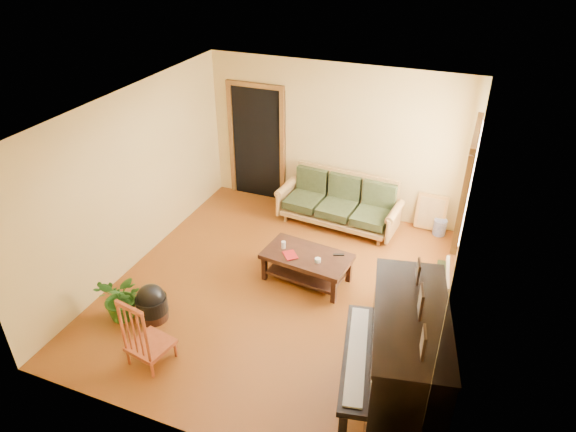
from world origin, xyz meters
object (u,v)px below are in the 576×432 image
at_px(armchair, 415,293).
at_px(potted_plant, 122,298).
at_px(footstool, 152,306).
at_px(sofa, 338,202).
at_px(coffee_table, 307,267).
at_px(piano, 404,368).
at_px(ceramic_crock, 440,227).
at_px(red_chair, 148,330).

relative_size(armchair, potted_plant, 1.26).
height_order(footstool, potted_plant, potted_plant).
relative_size(sofa, coffee_table, 1.65).
xyz_separation_m(sofa, potted_plant, (-1.89, -3.29, -0.10)).
bearing_deg(piano, footstool, 162.22).
relative_size(armchair, piano, 0.52).
bearing_deg(piano, ceramic_crock, 79.46).
distance_m(sofa, red_chair, 3.94).
height_order(piano, red_chair, piano).
height_order(coffee_table, potted_plant, potted_plant).
height_order(armchair, red_chair, red_chair).
bearing_deg(sofa, footstool, -110.86).
relative_size(coffee_table, armchair, 1.45).
distance_m(red_chair, ceramic_crock, 4.97).
xyz_separation_m(sofa, footstool, (-1.54, -3.15, -0.24)).
distance_m(coffee_table, ceramic_crock, 2.55).
xyz_separation_m(piano, potted_plant, (-3.61, 0.22, -0.38)).
xyz_separation_m(coffee_table, piano, (1.68, -1.86, 0.50)).
bearing_deg(red_chair, ceramic_crock, 66.01).
height_order(piano, footstool, piano).
relative_size(sofa, armchair, 2.38).
distance_m(sofa, footstool, 3.51).
distance_m(piano, ceramic_crock, 3.88).
bearing_deg(armchair, red_chair, -151.83).
relative_size(piano, footstool, 4.03).
relative_size(coffee_table, red_chair, 1.28).
height_order(coffee_table, piano, piano).
height_order(coffee_table, red_chair, red_chair).
distance_m(piano, red_chair, 2.87).
bearing_deg(potted_plant, armchair, 21.50).
relative_size(footstool, ceramic_crock, 1.51).
bearing_deg(piano, coffee_table, 120.54).
distance_m(armchair, potted_plant, 3.75).
distance_m(sofa, potted_plant, 3.79).
relative_size(footstool, red_chair, 0.42).
bearing_deg(footstool, armchair, 21.48).
bearing_deg(ceramic_crock, sofa, -168.85).
distance_m(piano, footstool, 3.32).
bearing_deg(coffee_table, red_chair, -118.68).
bearing_deg(armchair, piano, -91.76).
bearing_deg(footstool, ceramic_crock, 47.39).
relative_size(coffee_table, piano, 0.75).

